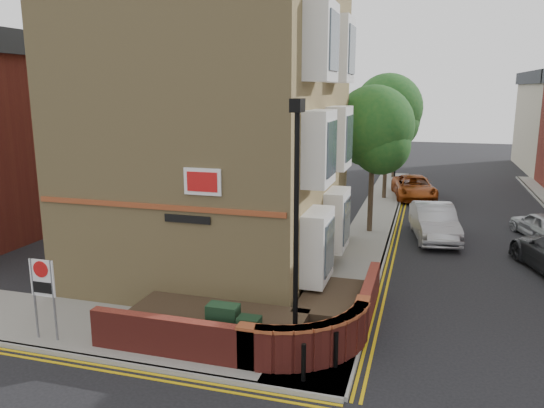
{
  "coord_description": "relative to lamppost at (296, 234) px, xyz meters",
  "views": [
    {
      "loc": [
        4.41,
        -10.29,
        6.63
      ],
      "look_at": [
        0.19,
        4.0,
        3.38
      ],
      "focal_mm": 35.0,
      "sensor_mm": 36.0,
      "label": 1
    }
  ],
  "objects": [
    {
      "name": "corner_building",
      "position": [
        -4.44,
        6.8,
        2.88
      ],
      "size": [
        8.95,
        10.4,
        13.6
      ],
      "color": "tan",
      "rests_on": "ground"
    },
    {
      "name": "ground",
      "position": [
        -1.6,
        -1.2,
        -3.34
      ],
      "size": [
        120.0,
        120.0,
        0.0
      ],
      "primitive_type": "plane",
      "color": "black",
      "rests_on": "ground"
    },
    {
      "name": "pavement_corner",
      "position": [
        -5.1,
        0.3,
        -3.28
      ],
      "size": [
        13.0,
        3.0,
        0.12
      ],
      "primitive_type": "cube",
      "color": "gray",
      "rests_on": "ground"
    },
    {
      "name": "red_car_main",
      "position": [
        2.12,
        21.7,
        -2.65
      ],
      "size": [
        3.13,
        5.33,
        1.39
      ],
      "primitive_type": "imported",
      "rotation": [
        0.0,
        0.0,
        0.17
      ],
      "color": "#9C3F11",
      "rests_on": "ground"
    },
    {
      "name": "yellow_lines_side",
      "position": [
        -5.1,
        -1.45,
        -3.34
      ],
      "size": [
        13.0,
        0.28,
        0.01
      ],
      "primitive_type": "cube",
      "color": "gold",
      "rests_on": "ground"
    },
    {
      "name": "garden_wall",
      "position": [
        -1.6,
        1.3,
        -3.34
      ],
      "size": [
        6.8,
        6.0,
        1.2
      ],
      "primitive_type": null,
      "color": "maroon",
      "rests_on": "ground"
    },
    {
      "name": "kerb_side",
      "position": [
        -5.1,
        -1.2,
        -3.28
      ],
      "size": [
        13.0,
        0.15,
        0.12
      ],
      "primitive_type": "cube",
      "color": "gray",
      "rests_on": "ground"
    },
    {
      "name": "yellow_lines_main",
      "position": [
        1.65,
        14.8,
        -3.34
      ],
      "size": [
        0.28,
        32.0,
        0.01
      ],
      "primitive_type": "cube",
      "color": "gold",
      "rests_on": "ground"
    },
    {
      "name": "bollard_near",
      "position": [
        0.4,
        -0.8,
        -2.77
      ],
      "size": [
        0.11,
        0.11,
        0.9
      ],
      "primitive_type": "cylinder",
      "color": "black",
      "rests_on": "pavement_corner"
    },
    {
      "name": "lamppost",
      "position": [
        0.0,
        0.0,
        0.0
      ],
      "size": [
        0.25,
        0.5,
        6.3
      ],
      "color": "black",
      "rests_on": "pavement_corner"
    },
    {
      "name": "bollard_far",
      "position": [
        1.0,
        -0.0,
        -2.77
      ],
      "size": [
        0.11,
        0.11,
        0.9
      ],
      "primitive_type": "cylinder",
      "color": "black",
      "rests_on": "pavement_corner"
    },
    {
      "name": "pavement_main",
      "position": [
        0.4,
        14.8,
        -3.28
      ],
      "size": [
        2.0,
        32.0,
        0.12
      ],
      "primitive_type": "cube",
      "color": "gray",
      "rests_on": "ground"
    },
    {
      "name": "zone_sign",
      "position": [
        -6.6,
        -0.7,
        -1.7
      ],
      "size": [
        0.72,
        0.07,
        2.2
      ],
      "color": "slate",
      "rests_on": "pavement_corner"
    },
    {
      "name": "tree_far",
      "position": [
        0.4,
        28.85,
        1.57
      ],
      "size": [
        3.81,
        3.81,
        7.0
      ],
      "color": "#382B1E",
      "rests_on": "pavement_main"
    },
    {
      "name": "tree_mid",
      "position": [
        0.4,
        20.85,
        1.85
      ],
      "size": [
        4.03,
        4.03,
        7.42
      ],
      "color": "#382B1E",
      "rests_on": "pavement_main"
    },
    {
      "name": "tree_near",
      "position": [
        0.4,
        12.85,
        1.36
      ],
      "size": [
        3.64,
        3.65,
        6.7
      ],
      "color": "#382B1E",
      "rests_on": "pavement_main"
    },
    {
      "name": "silver_car_near",
      "position": [
        3.27,
        12.64,
        -2.56
      ],
      "size": [
        2.4,
        4.97,
        1.57
      ],
      "primitive_type": "imported",
      "rotation": [
        0.0,
        0.0,
        0.16
      ],
      "color": "#999AA0",
      "rests_on": "ground"
    },
    {
      "name": "traffic_light_assembly",
      "position": [
        0.8,
        23.8,
        -0.56
      ],
      "size": [
        0.2,
        0.16,
        4.2
      ],
      "color": "black",
      "rests_on": "pavement_main"
    },
    {
      "name": "utility_cabinet_small",
      "position": [
        -1.1,
        -0.2,
        -2.67
      ],
      "size": [
        0.55,
        0.4,
        1.1
      ],
      "primitive_type": "cube",
      "color": "black",
      "rests_on": "pavement_corner"
    },
    {
      "name": "kerb_main_near",
      "position": [
        1.4,
        14.8,
        -3.28
      ],
      "size": [
        0.15,
        32.0,
        0.12
      ],
      "primitive_type": "cube",
      "color": "gray",
      "rests_on": "ground"
    },
    {
      "name": "utility_cabinet_large",
      "position": [
        -1.9,
        0.1,
        -2.62
      ],
      "size": [
        0.8,
        0.45,
        1.2
      ],
      "primitive_type": "cube",
      "color": "black",
      "rests_on": "pavement_corner"
    },
    {
      "name": "silver_car_far",
      "position": [
        7.91,
        14.11,
        -2.73
      ],
      "size": [
        2.53,
        3.85,
        1.22
      ],
      "primitive_type": "imported",
      "rotation": [
        0.0,
        0.0,
        3.47
      ],
      "color": "#A4A7AC",
      "rests_on": "ground"
    }
  ]
}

